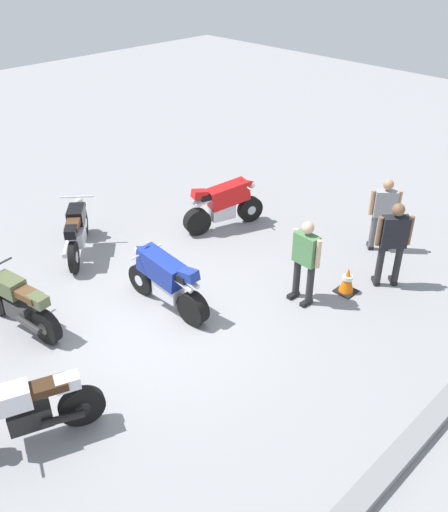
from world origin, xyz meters
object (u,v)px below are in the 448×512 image
(person_in_black_shirt, at_px, (393,240))
(traffic_cone, at_px, (347,280))
(motorcycle_olive_vintage, at_px, (19,304))
(person_in_gray_shirt, at_px, (384,211))
(motorcycle_black_cruiser, at_px, (77,231))
(motorcycle_red_sportbike, at_px, (225,203))
(motorcycle_blue_sportbike, at_px, (165,279))
(motorcycle_silver_cruiser, at_px, (25,412))
(person_in_green_shirt, at_px, (305,257))

(person_in_black_shirt, xyz_separation_m, traffic_cone, (0.75, -0.39, -0.73))
(motorcycle_olive_vintage, relative_size, person_in_gray_shirt, 1.21)
(motorcycle_black_cruiser, bearing_deg, motorcycle_red_sportbike, -74.60)
(motorcycle_black_cruiser, height_order, person_in_black_shirt, person_in_black_shirt)
(motorcycle_blue_sportbike, xyz_separation_m, motorcycle_black_cruiser, (0.10, -2.76, -0.07))
(person_in_black_shirt, bearing_deg, motorcycle_blue_sportbike, 96.62)
(motorcycle_olive_vintage, xyz_separation_m, motorcycle_silver_cruiser, (1.08, 2.33, 0.03))
(motorcycle_black_cruiser, bearing_deg, traffic_cone, -110.29)
(motorcycle_silver_cruiser, height_order, person_in_green_shirt, person_in_green_shirt)
(motorcycle_red_sportbike, relative_size, motorcycle_black_cruiser, 1.13)
(person_in_green_shirt, bearing_deg, person_in_black_shirt, 154.58)
(person_in_black_shirt, distance_m, person_in_green_shirt, 1.75)
(motorcycle_blue_sportbike, relative_size, person_in_black_shirt, 1.13)
(motorcycle_red_sportbike, distance_m, traffic_cone, 3.48)
(person_in_green_shirt, relative_size, traffic_cone, 3.06)
(motorcycle_olive_vintage, relative_size, motorcycle_black_cruiser, 1.15)
(person_in_black_shirt, relative_size, person_in_green_shirt, 1.07)
(person_in_black_shirt, bearing_deg, motorcycle_silver_cruiser, 120.01)
(person_in_green_shirt, bearing_deg, traffic_cone, 153.85)
(person_in_green_shirt, bearing_deg, motorcycle_red_sportbike, -105.20)
(motorcycle_black_cruiser, height_order, person_in_gray_shirt, person_in_gray_shirt)
(motorcycle_olive_vintage, distance_m, motorcycle_blue_sportbike, 2.50)
(motorcycle_blue_sportbike, distance_m, person_in_black_shirt, 4.23)
(motorcycle_silver_cruiser, distance_m, traffic_cone, 6.02)
(motorcycle_blue_sportbike, relative_size, motorcycle_red_sportbike, 1.02)
(motorcycle_blue_sportbike, bearing_deg, person_in_gray_shirt, -112.15)
(person_in_black_shirt, bearing_deg, motorcycle_olive_vintage, 98.09)
(motorcycle_olive_vintage, relative_size, person_in_black_shirt, 1.13)
(motorcycle_olive_vintage, bearing_deg, motorcycle_blue_sportbike, -131.22)
(person_in_gray_shirt, bearing_deg, motorcycle_blue_sportbike, 118.34)
(motorcycle_blue_sportbike, bearing_deg, traffic_cone, -129.64)
(traffic_cone, bearing_deg, motorcycle_red_sportbike, -93.09)
(motorcycle_red_sportbike, xyz_separation_m, motorcycle_silver_cruiser, (6.12, 2.48, -0.07))
(motorcycle_silver_cruiser, bearing_deg, traffic_cone, -168.97)
(motorcycle_black_cruiser, distance_m, person_in_gray_shirt, 6.36)
(person_in_black_shirt, bearing_deg, traffic_cone, 104.21)
(motorcycle_blue_sportbike, bearing_deg, motorcycle_olive_vintage, 56.20)
(motorcycle_olive_vintage, height_order, person_in_gray_shirt, person_in_gray_shirt)
(motorcycle_blue_sportbike, relative_size, traffic_cone, 3.69)
(motorcycle_blue_sportbike, relative_size, motorcycle_black_cruiser, 1.16)
(motorcycle_red_sportbike, height_order, motorcycle_silver_cruiser, motorcycle_red_sportbike)
(traffic_cone, bearing_deg, motorcycle_silver_cruiser, -9.36)
(motorcycle_silver_cruiser, distance_m, person_in_black_shirt, 6.84)
(motorcycle_red_sportbike, bearing_deg, motorcycle_blue_sportbike, -136.44)
(motorcycle_olive_vintage, xyz_separation_m, person_in_black_shirt, (-5.60, 3.70, 0.51))
(motorcycle_blue_sportbike, distance_m, motorcycle_red_sportbike, 3.23)
(motorcycle_blue_sportbike, bearing_deg, motorcycle_black_cruiser, -0.82)
(person_in_green_shirt, bearing_deg, motorcycle_silver_cruiser, -3.32)
(motorcycle_olive_vintage, distance_m, person_in_gray_shirt, 7.27)
(motorcycle_black_cruiser, xyz_separation_m, person_in_green_shirt, (-2.01, 4.35, 0.40))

